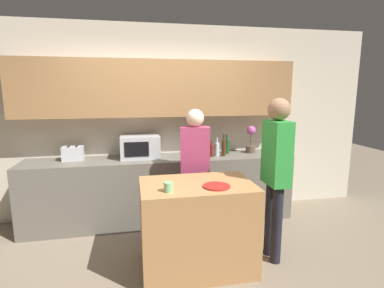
{
  "coord_description": "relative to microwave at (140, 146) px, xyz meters",
  "views": [
    {
      "loc": [
        -0.37,
        -2.58,
        1.81
      ],
      "look_at": [
        0.24,
        0.44,
        1.25
      ],
      "focal_mm": 28.0,
      "sensor_mm": 36.0,
      "label": 1
    }
  ],
  "objects": [
    {
      "name": "back_counter",
      "position": [
        0.28,
        -0.08,
        -0.6
      ],
      "size": [
        3.6,
        0.62,
        0.9
      ],
      "color": "#6B665B",
      "rests_on": "ground_plane"
    },
    {
      "name": "bottle_4",
      "position": [
        1.14,
        -0.15,
        -0.03
      ],
      "size": [
        0.06,
        0.06,
        0.31
      ],
      "color": "#472814",
      "rests_on": "back_counter"
    },
    {
      "name": "kitchen_island",
      "position": [
        0.51,
        -1.28,
        -0.6
      ],
      "size": [
        1.11,
        0.73,
        0.9
      ],
      "color": "#B27F4C",
      "rests_on": "ground_plane"
    },
    {
      "name": "bottle_3",
      "position": [
        1.05,
        -0.11,
        -0.05
      ],
      "size": [
        0.07,
        0.07,
        0.25
      ],
      "color": "silver",
      "rests_on": "back_counter"
    },
    {
      "name": "person_center",
      "position": [
        0.62,
        -0.65,
        -0.11
      ],
      "size": [
        0.37,
        0.25,
        1.59
      ],
      "rotation": [
        0.0,
        0.0,
        -3.32
      ],
      "color": "black",
      "rests_on": "ground_plane"
    },
    {
      "name": "person_left",
      "position": [
        1.35,
        -1.28,
        -0.01
      ],
      "size": [
        0.23,
        0.34,
        1.73
      ],
      "rotation": [
        0.0,
        0.0,
        1.57
      ],
      "color": "black",
      "rests_on": "ground_plane"
    },
    {
      "name": "plate_on_island",
      "position": [
        0.67,
        -1.42,
        -0.14
      ],
      "size": [
        0.26,
        0.26,
        0.01
      ],
      "color": "red",
      "rests_on": "kitchen_island"
    },
    {
      "name": "microwave",
      "position": [
        0.0,
        0.0,
        0.0
      ],
      "size": [
        0.52,
        0.39,
        0.3
      ],
      "color": "#B7BABC",
      "rests_on": "back_counter"
    },
    {
      "name": "bottle_1",
      "position": [
        0.85,
        -0.13,
        -0.04
      ],
      "size": [
        0.08,
        0.08,
        0.3
      ],
      "color": "maroon",
      "rests_on": "back_counter"
    },
    {
      "name": "cup_0",
      "position": [
        0.21,
        -1.47,
        -0.11
      ],
      "size": [
        0.09,
        0.09,
        0.09
      ],
      "color": "#85C487",
      "rests_on": "kitchen_island"
    },
    {
      "name": "bottle_5",
      "position": [
        1.23,
        0.02,
        -0.05
      ],
      "size": [
        0.08,
        0.08,
        0.27
      ],
      "color": "#194723",
      "rests_on": "back_counter"
    },
    {
      "name": "potted_plant",
      "position": [
        1.59,
        0.0,
        0.05
      ],
      "size": [
        0.14,
        0.14,
        0.4
      ],
      "color": "brown",
      "rests_on": "back_counter"
    },
    {
      "name": "back_wall",
      "position": [
        0.28,
        0.19,
        0.49
      ],
      "size": [
        6.4,
        0.4,
        2.7
      ],
      "color": "beige",
      "rests_on": "ground_plane"
    },
    {
      "name": "toaster",
      "position": [
        -0.87,
        0.0,
        -0.06
      ],
      "size": [
        0.26,
        0.16,
        0.18
      ],
      "color": "silver",
      "rests_on": "back_counter"
    },
    {
      "name": "ground_plane",
      "position": [
        0.28,
        -1.47,
        -1.05
      ],
      "size": [
        14.0,
        14.0,
        0.0
      ],
      "primitive_type": "plane",
      "color": "#7F705B"
    },
    {
      "name": "bottle_2",
      "position": [
        0.96,
        -0.15,
        -0.06
      ],
      "size": [
        0.07,
        0.07,
        0.23
      ],
      "color": "maroon",
      "rests_on": "back_counter"
    },
    {
      "name": "bottle_0",
      "position": [
        0.76,
        -0.17,
        -0.04
      ],
      "size": [
        0.08,
        0.08,
        0.3
      ],
      "color": "#194723",
      "rests_on": "back_counter"
    }
  ]
}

